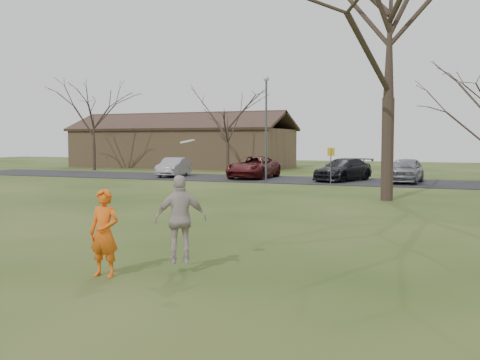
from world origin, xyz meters
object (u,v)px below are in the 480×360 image
car_4 (406,170)px  building (182,146)px  car_2 (253,167)px  big_tree (390,28)px  car_1 (174,167)px  car_3 (343,170)px  catching_play (181,219)px  lamp_post (266,115)px  player_defender (104,233)px

car_4 → building: 25.31m
building → car_2: bearing=-46.3°
car_2 → big_tree: bearing=-47.7°
car_1 → big_tree: bearing=-42.4°
car_3 → catching_play: bearing=-66.1°
car_2 → car_3: size_ratio=1.09×
catching_play → car_4: bearing=86.7°
car_3 → car_4: size_ratio=1.09×
car_1 → car_2: (5.62, 0.53, 0.07)m
car_1 → lamp_post: 8.53m
player_defender → car_3: (-1.08, 25.36, -0.07)m
car_3 → building: building is taller
car_2 → car_3: (5.93, -0.23, -0.03)m
car_3 → lamp_post: 5.81m
car_2 → big_tree: (9.90, -10.35, 6.25)m
car_1 → car_2: bearing=-4.7°
big_tree → building: bearing=133.7°
car_4 → lamp_post: (-7.69, -2.52, 3.20)m
car_2 → lamp_post: lamp_post is taller
catching_play → building: building is taller
catching_play → lamp_post: size_ratio=0.36×
big_tree → car_3: bearing=111.4°
car_2 → player_defender: bearing=-76.1°
catching_play → big_tree: big_tree is taller
catching_play → lamp_post: 23.09m
car_4 → building: building is taller
car_2 → car_1: bearing=-176.0°
lamp_post → big_tree: (8.00, -7.50, 3.03)m
building → big_tree: bearing=-46.3°
player_defender → lamp_post: lamp_post is taller
player_defender → big_tree: (2.89, 15.24, 6.21)m
building → car_3: bearing=-35.5°
car_4 → catching_play: catching_play is taller
lamp_post → car_3: bearing=33.1°
car_3 → big_tree: (3.97, -10.13, 6.28)m
car_4 → lamp_post: size_ratio=0.69×
car_1 → car_3: bearing=-8.6°
car_3 → lamp_post: size_ratio=0.75×
car_2 → catching_play: size_ratio=2.24×
building → car_1: bearing=-63.8°
player_defender → car_3: 25.39m
catching_play → big_tree: size_ratio=0.16×
car_4 → lamp_post: 8.70m
car_1 → big_tree: big_tree is taller
player_defender → car_2: (-7.00, 25.59, -0.04)m
car_2 → building: building is taller
catching_play → building: (-20.28, 37.52, 0.91)m
car_2 → catching_play: 26.18m
car_2 → car_3: 5.93m
car_4 → building: size_ratio=0.21×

